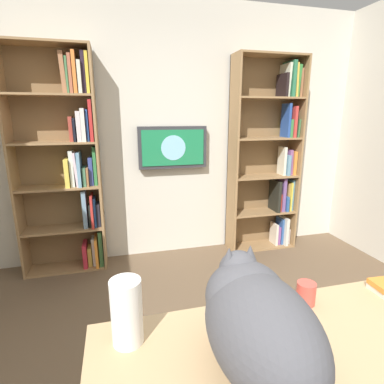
{
  "coord_description": "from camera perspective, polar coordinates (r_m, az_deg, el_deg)",
  "views": [
    {
      "loc": [
        0.55,
        1.04,
        1.55
      ],
      "look_at": [
        -0.01,
        -1.14,
        0.98
      ],
      "focal_mm": 28.12,
      "sensor_mm": 36.0,
      "label": 1
    }
  ],
  "objects": [
    {
      "name": "paper_towel_roll",
      "position": [
        1.15,
        -12.28,
        -21.33
      ],
      "size": [
        0.11,
        0.11,
        0.24
      ],
      "primitive_type": "cylinder",
      "color": "white",
      "rests_on": "desk"
    },
    {
      "name": "wall_mounted_tv",
      "position": [
        3.26,
        -3.67,
        8.42
      ],
      "size": [
        0.74,
        0.07,
        0.45
      ],
      "color": "#333338"
    },
    {
      "name": "wall_back",
      "position": [
        3.32,
        -4.96,
        10.83
      ],
      "size": [
        4.52,
        0.06,
        2.7
      ],
      "primitive_type": "cube",
      "color": "beige",
      "rests_on": "ground"
    },
    {
      "name": "coffee_mug",
      "position": [
        1.44,
        20.8,
        -17.49
      ],
      "size": [
        0.08,
        0.08,
        0.1
      ],
      "primitive_type": "cylinder",
      "color": "#D84C3F",
      "rests_on": "desk"
    },
    {
      "name": "desk",
      "position": [
        1.36,
        24.18,
        -28.54
      ],
      "size": [
        1.68,
        0.6,
        0.77
      ],
      "color": "tan",
      "rests_on": "ground"
    },
    {
      "name": "cat",
      "position": [
        1.04,
        12.02,
        -22.4
      ],
      "size": [
        0.33,
        0.65,
        0.35
      ],
      "color": "#4C4C51",
      "rests_on": "desk"
    },
    {
      "name": "bookshelf_left",
      "position": [
        3.59,
        14.88,
        6.3
      ],
      "size": [
        0.79,
        0.28,
        2.17
      ],
      "color": "#937047",
      "rests_on": "ground"
    },
    {
      "name": "bookshelf_right",
      "position": [
        3.16,
        -22.37,
        5.06
      ],
      "size": [
        0.79,
        0.28,
        2.17
      ],
      "color": "#937047",
      "rests_on": "ground"
    }
  ]
}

